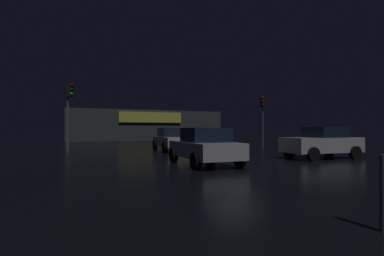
# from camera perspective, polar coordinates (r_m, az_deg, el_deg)

# --- Properties ---
(ground_plane) EXTENTS (120.00, 120.00, 0.00)m
(ground_plane) POSITION_cam_1_polar(r_m,az_deg,el_deg) (14.22, 8.45, -6.13)
(ground_plane) COLOR black
(store_building) EXTENTS (20.89, 6.75, 4.07)m
(store_building) POSITION_cam_1_polar(r_m,az_deg,el_deg) (41.96, -9.20, 0.47)
(store_building) COLOR #33383D
(store_building) RESTS_ON ground
(traffic_signal_opposite) EXTENTS (0.42, 0.42, 4.26)m
(traffic_signal_opposite) POSITION_cam_1_polar(r_m,az_deg,el_deg) (24.52, 13.66, 4.01)
(traffic_signal_opposite) COLOR #595B60
(traffic_signal_opposite) RESTS_ON ground
(traffic_signal_cross_left) EXTENTS (0.42, 0.42, 4.39)m
(traffic_signal_cross_left) POSITION_cam_1_polar(r_m,az_deg,el_deg) (19.89, -22.96, 4.62)
(traffic_signal_cross_left) COLOR #595B60
(traffic_signal_cross_left) RESTS_ON ground
(car_near) EXTENTS (3.95, 2.02, 1.58)m
(car_near) POSITION_cam_1_polar(r_m,az_deg,el_deg) (15.88, 24.15, -2.63)
(car_near) COLOR #B7B7BF
(car_near) RESTS_ON ground
(car_far) EXTENTS (2.27, 4.52, 1.55)m
(car_far) POSITION_cam_1_polar(r_m,az_deg,el_deg) (19.63, -3.78, -2.21)
(car_far) COLOR silver
(car_far) RESTS_ON ground
(car_crossing) EXTENTS (2.10, 3.96, 1.51)m
(car_crossing) POSITION_cam_1_polar(r_m,az_deg,el_deg) (11.95, 2.47, -3.60)
(car_crossing) COLOR #B7B7BF
(car_crossing) RESTS_ON ground
(bollard_kerb_a) EXTENTS (0.12, 0.12, 1.09)m
(bollard_kerb_a) POSITION_cam_1_polar(r_m,az_deg,el_deg) (4.95, 33.53, -10.63)
(bollard_kerb_a) COLOR #595B60
(bollard_kerb_a) RESTS_ON ground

